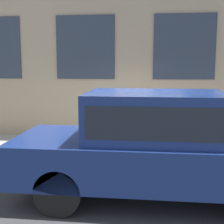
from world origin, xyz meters
TOP-DOWN VIEW (x-y plane):
  - ground_plane at (0.00, 0.00)m, footprint 80.00×80.00m
  - sidewalk at (1.34, 0.00)m, footprint 2.67×60.00m
  - fire_hydrant at (0.39, 0.13)m, footprint 0.38×0.48m
  - person at (0.92, 0.68)m, footprint 0.31×0.20m
  - parked_car_navy_near at (-1.27, -0.59)m, footprint 1.88×4.86m

SIDE VIEW (x-z plane):
  - ground_plane at x=0.00m, z-range 0.00..0.00m
  - sidewalk at x=1.34m, z-range 0.00..0.14m
  - fire_hydrant at x=0.39m, z-range 0.15..1.01m
  - person at x=0.92m, z-range 0.27..1.55m
  - parked_car_navy_near at x=-1.27m, z-range 0.08..1.96m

